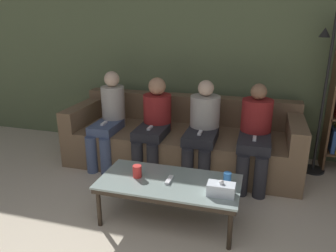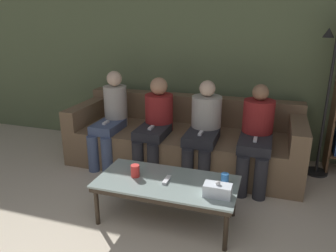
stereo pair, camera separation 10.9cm
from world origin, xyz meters
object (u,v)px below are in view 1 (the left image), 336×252
tissue_box (221,189)px  seated_person_mid_right (203,126)px  standing_lamp (329,76)px  couch (182,140)px  game_remote (169,180)px  cup_near_left (137,171)px  seated_person_mid_left (154,121)px  cup_near_right (227,179)px  seated_person_right_end (255,131)px  seated_person_left_end (109,117)px  coffee_table (169,185)px

tissue_box → seated_person_mid_right: bearing=107.6°
standing_lamp → seated_person_mid_right: bearing=-161.8°
couch → game_remote: bearing=-81.7°
cup_near_left → seated_person_mid_right: bearing=68.5°
cup_near_left → game_remote: 0.30m
standing_lamp → seated_person_mid_left: 1.99m
cup_near_left → cup_near_right: bearing=5.9°
couch → standing_lamp: standing_lamp is taller
cup_near_left → standing_lamp: bearing=40.4°
tissue_box → standing_lamp: 1.93m
cup_near_left → game_remote: cup_near_left is taller
seated_person_mid_left → seated_person_right_end: (1.15, -0.01, -0.01)m
game_remote → seated_person_mid_right: seated_person_mid_right is taller
tissue_box → standing_lamp: size_ratio=0.12×
cup_near_right → seated_person_mid_right: 1.02m
game_remote → seated_person_right_end: seated_person_right_end is taller
seated_person_left_end → tissue_box: bearing=-36.5°
game_remote → standing_lamp: standing_lamp is taller
tissue_box → seated_person_mid_left: size_ratio=0.20×
seated_person_left_end → seated_person_mid_left: 0.57m
cup_near_left → seated_person_mid_left: seated_person_mid_left is taller
standing_lamp → cup_near_right: bearing=-123.7°
couch → seated_person_right_end: size_ratio=2.57×
seated_person_mid_left → seated_person_mid_right: 0.57m
couch → cup_near_left: bearing=-95.2°
coffee_table → seated_person_mid_left: size_ratio=1.13×
seated_person_right_end → tissue_box: bearing=-101.2°
game_remote → standing_lamp: 2.13m
tissue_box → seated_person_left_end: size_ratio=0.20×
cup_near_left → couch: bearing=84.8°
coffee_table → game_remote: (0.00, -0.00, 0.05)m
tissue_box → seated_person_mid_right: seated_person_mid_right is taller
tissue_box → seated_person_mid_right: 1.18m
cup_near_right → seated_person_mid_left: seated_person_mid_left is taller
seated_person_left_end → cup_near_left: bearing=-53.4°
coffee_table → cup_near_right: cup_near_right is taller
coffee_table → seated_person_right_end: bearing=55.7°
couch → cup_near_left: (-0.11, -1.24, 0.16)m
couch → cup_near_right: couch is taller
seated_person_mid_left → game_remote: bearing=-65.2°
cup_near_left → tissue_box: 0.76m
coffee_table → standing_lamp: size_ratio=0.66×
standing_lamp → seated_person_right_end: (-0.71, -0.43, -0.56)m
seated_person_mid_right → seated_person_right_end: bearing=-1.0°
tissue_box → seated_person_right_end: (0.22, 1.11, 0.13)m
couch → seated_person_mid_right: 0.47m
cup_near_right → seated_person_right_end: 0.95m
coffee_table → cup_near_left: size_ratio=11.09×
couch → tissue_box: 1.50m
coffee_table → tissue_box: 0.48m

